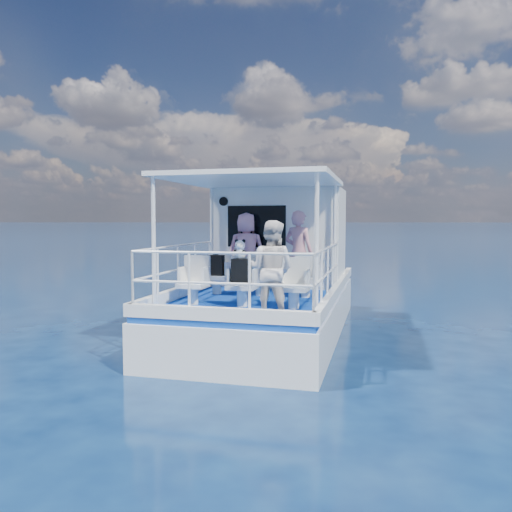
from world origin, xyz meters
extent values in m
plane|color=#081A3D|center=(0.00, 0.00, 0.00)|extent=(2000.00, 2000.00, 0.00)
cube|color=white|center=(0.00, 1.00, 0.00)|extent=(3.00, 7.00, 1.60)
cube|color=navy|center=(0.00, 1.00, 0.85)|extent=(2.90, 6.90, 0.10)
cube|color=white|center=(0.00, 2.30, 2.00)|extent=(2.85, 2.00, 2.20)
cube|color=white|center=(0.00, -0.20, 3.14)|extent=(3.00, 3.20, 0.08)
cylinder|color=white|center=(-1.35, -1.70, 2.00)|extent=(0.07, 0.07, 2.20)
cylinder|color=white|center=(1.35, -1.70, 2.00)|extent=(0.07, 0.07, 2.20)
cylinder|color=white|center=(-1.35, 1.20, 2.00)|extent=(0.07, 0.07, 2.20)
cylinder|color=white|center=(1.35, 1.20, 2.00)|extent=(0.07, 0.07, 2.20)
cube|color=silver|center=(-0.90, 0.20, 1.09)|extent=(0.48, 0.46, 0.38)
cube|color=silver|center=(0.00, 0.20, 1.09)|extent=(0.48, 0.46, 0.38)
cube|color=silver|center=(0.90, 0.20, 1.09)|extent=(0.48, 0.46, 0.38)
cube|color=silver|center=(-0.90, -1.10, 1.09)|extent=(0.48, 0.46, 0.38)
cube|color=silver|center=(0.00, -1.10, 1.09)|extent=(0.48, 0.46, 0.38)
cube|color=silver|center=(0.90, -1.10, 1.09)|extent=(0.48, 0.46, 0.38)
imported|color=pink|center=(-0.52, 1.06, 1.72)|extent=(0.70, 0.58, 1.65)
imported|color=#C07C8B|center=(0.69, 0.61, 1.74)|extent=(0.71, 0.58, 1.68)
imported|color=silver|center=(0.71, -1.96, 1.64)|extent=(0.81, 0.68, 1.47)
cube|color=black|center=(-0.89, 0.13, 1.48)|extent=(0.31, 0.17, 0.41)
cube|color=black|center=(-0.01, -1.15, 1.50)|extent=(0.30, 0.17, 0.44)
cube|color=black|center=(-0.90, 0.15, 1.72)|extent=(0.10, 0.06, 0.06)
camera|label=1|loc=(2.33, -9.27, 2.36)|focal=35.00mm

